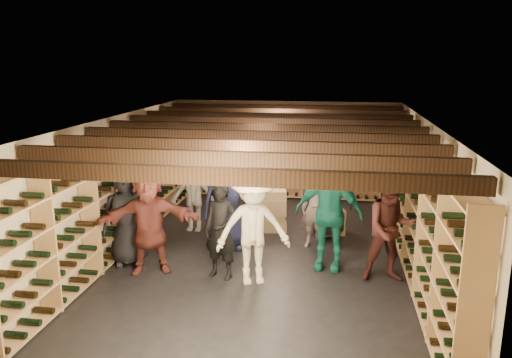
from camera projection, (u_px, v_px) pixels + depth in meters
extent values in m
plane|color=black|center=(262.00, 254.00, 8.93)|extent=(8.00, 8.00, 0.00)
cube|color=beige|center=(285.00, 149.00, 12.49)|extent=(5.50, 0.02, 2.40)
cube|color=beige|center=(202.00, 294.00, 4.81)|extent=(5.50, 0.02, 2.40)
cube|color=beige|center=(113.00, 184.00, 9.07)|extent=(0.02, 8.00, 2.40)
cube|color=beige|center=(427.00, 196.00, 8.23)|extent=(0.02, 8.00, 2.40)
cube|color=beige|center=(262.00, 121.00, 8.37)|extent=(5.50, 8.00, 0.01)
cube|color=black|center=(212.00, 176.00, 5.04)|extent=(5.40, 0.12, 0.18)
cube|color=black|center=(230.00, 159.00, 5.88)|extent=(5.40, 0.12, 0.18)
cube|color=black|center=(243.00, 146.00, 6.72)|extent=(5.40, 0.12, 0.18)
cube|color=black|center=(254.00, 137.00, 7.56)|extent=(5.40, 0.12, 0.18)
cube|color=black|center=(262.00, 129.00, 8.40)|extent=(5.40, 0.12, 0.18)
cube|color=black|center=(269.00, 122.00, 9.24)|extent=(5.40, 0.12, 0.18)
cube|color=black|center=(275.00, 117.00, 10.08)|extent=(5.40, 0.12, 0.18)
cube|color=black|center=(280.00, 113.00, 10.92)|extent=(5.40, 0.12, 0.18)
cube|color=black|center=(284.00, 109.00, 11.76)|extent=(5.40, 0.12, 0.18)
cube|color=tan|center=(122.00, 191.00, 9.07)|extent=(0.32, 7.50, 2.15)
cube|color=tan|center=(415.00, 203.00, 8.28)|extent=(0.32, 7.50, 2.15)
cube|color=tan|center=(285.00, 156.00, 12.35)|extent=(4.70, 0.30, 2.15)
cube|color=tan|center=(273.00, 226.00, 10.15)|extent=(0.55, 0.41, 0.17)
cube|color=tan|center=(273.00, 219.00, 10.11)|extent=(0.55, 0.41, 0.17)
cube|color=tan|center=(273.00, 211.00, 10.07)|extent=(0.55, 0.41, 0.17)
cube|color=tan|center=(273.00, 202.00, 10.03)|extent=(0.55, 0.41, 0.17)
cube|color=tan|center=(274.00, 194.00, 9.99)|extent=(0.55, 0.41, 0.17)
cube|color=tan|center=(331.00, 229.00, 9.97)|extent=(0.57, 0.45, 0.17)
cube|color=tan|center=(331.00, 221.00, 9.93)|extent=(0.57, 0.45, 0.17)
cube|color=tan|center=(331.00, 213.00, 9.89)|extent=(0.57, 0.45, 0.17)
cube|color=tan|center=(318.00, 218.00, 10.66)|extent=(0.56, 0.43, 0.17)
imported|color=black|center=(127.00, 216.00, 8.35)|extent=(0.96, 0.79, 1.70)
imported|color=black|center=(221.00, 231.00, 7.84)|extent=(0.65, 0.51, 1.56)
imported|color=beige|center=(253.00, 229.00, 7.61)|extent=(1.29, 0.98, 1.77)
imported|color=#197764|center=(329.00, 214.00, 8.15)|extent=(1.16, 0.62, 1.89)
imported|color=brown|center=(149.00, 221.00, 8.02)|extent=(1.70, 0.98, 1.75)
imported|color=#22264E|center=(228.00, 200.00, 9.04)|extent=(1.04, 0.83, 1.85)
imported|color=gray|center=(316.00, 209.00, 9.10)|extent=(0.62, 0.48, 1.50)
imported|color=#411D1B|center=(391.00, 229.00, 7.69)|extent=(0.92, 0.77, 1.72)
imported|color=#A59C95|center=(193.00, 194.00, 10.01)|extent=(0.98, 0.57, 1.51)
imported|color=#295231|center=(221.00, 186.00, 10.12)|extent=(1.05, 0.45, 1.78)
imported|color=#343439|center=(328.00, 190.00, 9.63)|extent=(0.96, 0.66, 1.89)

